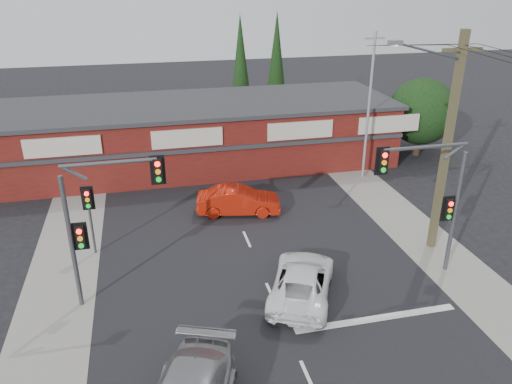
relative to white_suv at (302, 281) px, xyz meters
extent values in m
plane|color=black|center=(-1.20, -0.60, -0.69)|extent=(120.00, 120.00, 0.00)
cube|color=black|center=(-1.20, 4.40, -0.69)|extent=(14.00, 70.00, 0.01)
cube|color=gray|center=(-9.70, 4.40, -0.68)|extent=(3.00, 70.00, 0.02)
cube|color=gray|center=(7.30, 4.40, -0.68)|extent=(3.00, 70.00, 0.02)
cube|color=silver|center=(2.30, -2.10, -0.68)|extent=(6.50, 0.35, 0.01)
imported|color=white|center=(0.00, 0.00, 0.00)|extent=(4.16, 5.48, 1.38)
imported|color=#B31C0B|center=(-1.01, 8.03, 0.05)|extent=(4.70, 2.41, 1.48)
cube|color=silver|center=(-1.20, -4.41, -0.68)|extent=(0.12, 1.60, 0.01)
cube|color=silver|center=(-1.20, 0.32, -0.68)|extent=(0.12, 1.60, 0.01)
cube|color=silver|center=(-1.20, 5.05, -0.68)|extent=(0.12, 1.60, 0.01)
cube|color=silver|center=(-1.20, 9.78, -0.68)|extent=(0.12, 1.60, 0.01)
cube|color=silver|center=(-1.20, 14.50, -0.68)|extent=(0.12, 1.60, 0.01)
cube|color=silver|center=(-1.20, 19.23, -0.68)|extent=(0.12, 1.60, 0.01)
cube|color=silver|center=(-1.20, 23.96, -0.68)|extent=(0.12, 1.60, 0.01)
cube|color=silver|center=(-1.20, 28.69, -0.68)|extent=(0.12, 1.60, 0.01)
cube|color=#501310|center=(-2.20, 16.40, 1.31)|extent=(26.00, 8.00, 4.00)
cube|color=#2D2D30|center=(-2.20, 16.40, 3.41)|extent=(26.40, 8.40, 0.25)
cube|color=beige|center=(-10.20, 12.35, 2.41)|extent=(4.20, 0.12, 1.10)
cube|color=beige|center=(-3.20, 12.35, 2.41)|extent=(4.20, 0.12, 1.10)
cube|color=beige|center=(3.80, 12.35, 2.41)|extent=(4.20, 0.12, 1.10)
cube|color=beige|center=(9.80, 12.35, 2.41)|extent=(4.20, 0.12, 1.10)
cube|color=#2D2D30|center=(-2.20, 12.30, 1.61)|extent=(26.00, 0.15, 0.25)
cylinder|color=#2D2116|center=(13.30, 14.40, 0.21)|extent=(0.50, 0.50, 1.80)
sphere|color=black|center=(13.30, 14.40, 2.51)|extent=(4.60, 4.60, 4.60)
sphere|color=black|center=(14.80, 15.40, 1.81)|extent=(3.40, 3.40, 3.40)
sphere|color=black|center=(12.00, 15.80, 1.61)|extent=(2.80, 2.80, 2.80)
cylinder|color=#2D2116|center=(2.30, 23.40, 0.31)|extent=(0.24, 0.24, 2.00)
cone|color=black|center=(2.30, 23.40, 4.81)|extent=(1.80, 1.80, 7.50)
cylinder|color=#2D2116|center=(5.80, 25.40, 0.31)|extent=(0.24, 0.24, 2.00)
cone|color=black|center=(5.80, 25.40, 4.81)|extent=(1.80, 1.80, 7.50)
cylinder|color=#47494C|center=(-8.70, 1.40, 2.06)|extent=(0.18, 0.18, 5.50)
cylinder|color=#47494C|center=(-7.00, 1.40, 5.16)|extent=(3.40, 0.14, 0.14)
cylinder|color=#47494C|center=(-8.19, 1.40, 4.86)|extent=(0.82, 0.14, 0.63)
cube|color=black|center=(-5.30, 1.40, 4.71)|extent=(0.32, 0.22, 0.95)
cube|color=black|center=(-5.30, 1.47, 4.71)|extent=(0.55, 0.04, 1.15)
cylinder|color=#FF0C07|center=(-5.30, 1.27, 5.01)|extent=(0.20, 0.06, 0.20)
cylinder|color=orange|center=(-5.30, 1.27, 4.71)|extent=(0.20, 0.06, 0.20)
cylinder|color=#0CE526|center=(-5.30, 1.27, 4.41)|extent=(0.20, 0.06, 0.20)
cube|color=black|center=(-8.35, 1.40, 2.31)|extent=(0.32, 0.22, 0.95)
cube|color=black|center=(-8.35, 1.47, 2.31)|extent=(0.55, 0.04, 1.15)
cylinder|color=#FF0C07|center=(-8.35, 1.27, 2.61)|extent=(0.20, 0.06, 0.20)
cylinder|color=orange|center=(-8.35, 1.27, 2.31)|extent=(0.20, 0.06, 0.20)
cylinder|color=#0CE526|center=(-8.35, 1.27, 2.01)|extent=(0.20, 0.06, 0.20)
cylinder|color=#47494C|center=(6.80, 0.40, 2.06)|extent=(0.18, 0.18, 5.50)
cylinder|color=#47494C|center=(5.00, 0.40, 5.16)|extent=(3.60, 0.14, 0.14)
cylinder|color=#47494C|center=(6.26, 0.40, 4.86)|extent=(0.82, 0.14, 0.63)
cube|color=black|center=(3.20, 0.40, 4.71)|extent=(0.32, 0.22, 0.95)
cube|color=black|center=(3.20, 0.47, 4.71)|extent=(0.55, 0.04, 1.15)
cylinder|color=#FF0C07|center=(3.20, 0.27, 5.01)|extent=(0.20, 0.06, 0.20)
cylinder|color=orange|center=(3.20, 0.27, 4.71)|extent=(0.20, 0.06, 0.20)
cylinder|color=#0CE526|center=(3.20, 0.27, 4.41)|extent=(0.20, 0.06, 0.20)
cube|color=black|center=(6.45, 0.40, 2.31)|extent=(0.32, 0.22, 0.95)
cube|color=black|center=(6.45, 0.47, 2.31)|extent=(0.55, 0.04, 1.15)
cylinder|color=#FF0C07|center=(6.45, 0.27, 2.61)|extent=(0.20, 0.06, 0.20)
cylinder|color=orange|center=(6.45, 0.27, 2.31)|extent=(0.20, 0.06, 0.20)
cylinder|color=#0CE526|center=(6.45, 0.27, 2.01)|extent=(0.20, 0.06, 0.20)
cylinder|color=#47494C|center=(-8.40, 5.40, 0.81)|extent=(0.12, 0.12, 3.00)
cube|color=black|center=(-8.40, 5.40, 2.11)|extent=(0.32, 0.22, 0.95)
cube|color=black|center=(-8.40, 5.47, 2.11)|extent=(0.55, 0.04, 1.15)
cylinder|color=#FF0C07|center=(-8.40, 5.27, 2.41)|extent=(0.20, 0.06, 0.20)
cylinder|color=orange|center=(-8.40, 5.27, 2.11)|extent=(0.20, 0.06, 0.20)
cylinder|color=#0CE526|center=(-8.40, 5.27, 1.81)|extent=(0.20, 0.06, 0.20)
cube|color=brown|center=(7.30, 2.40, 4.31)|extent=(0.30, 0.30, 10.00)
cube|color=brown|center=(7.30, 2.40, 8.51)|extent=(1.80, 0.14, 0.14)
cylinder|color=#47494C|center=(5.70, 2.25, 8.51)|extent=(3.23, 0.39, 0.89)
cube|color=slate|center=(4.10, 2.10, 8.91)|extent=(0.55, 0.25, 0.18)
cylinder|color=silver|center=(4.10, 2.10, 8.81)|extent=(0.28, 0.28, 0.05)
cylinder|color=gray|center=(7.80, 11.40, 3.81)|extent=(0.16, 0.16, 9.00)
cube|color=gray|center=(7.80, 11.40, 7.91)|extent=(1.20, 0.10, 0.10)
cylinder|color=black|center=(6.96, 6.90, 8.11)|extent=(0.73, 9.01, 1.22)
cylinder|color=black|center=(7.55, 6.90, 8.11)|extent=(0.52, 9.00, 1.22)
cylinder|color=black|center=(8.15, 6.90, 8.11)|extent=(0.31, 9.00, 1.22)
camera|label=1|loc=(-5.67, -16.06, 11.40)|focal=35.00mm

